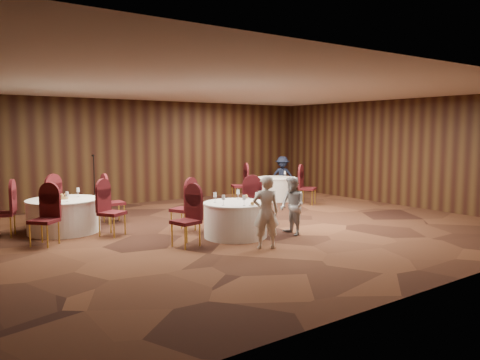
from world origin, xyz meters
TOP-DOWN VIEW (x-y plane):
  - ground at (0.00, 0.00)m, footprint 12.00×12.00m
  - room_shell at (0.00, 0.00)m, footprint 12.00×12.00m
  - table_main at (-0.53, -0.66)m, footprint 1.36×1.36m
  - table_left at (-3.37, 1.96)m, footprint 1.58×1.58m
  - table_right at (3.61, 2.97)m, footprint 1.29×1.29m
  - chairs_main at (-0.82, -0.05)m, footprint 2.97×1.94m
  - chairs_left at (-3.34, 1.92)m, footprint 3.08×2.96m
  - chairs_right at (3.15, 2.57)m, footprint 2.01×2.45m
  - tabletop_main at (-0.38, -0.76)m, footprint 1.15×1.08m
  - tabletop_left at (-3.37, 1.97)m, footprint 0.77×0.84m
  - tabletop_right at (3.79, 2.73)m, footprint 0.08×0.08m
  - mic_stand at (-2.06, 3.82)m, footprint 0.24×0.24m
  - woman_a at (-0.62, -1.81)m, footprint 0.61×0.53m
  - woman_b at (0.59, -1.21)m, footprint 0.57×0.68m
  - man_c at (4.52, 3.70)m, footprint 1.00×0.95m

SIDE VIEW (x-z plane):
  - ground at x=0.00m, z-range 0.00..0.00m
  - table_main at x=-0.53m, z-range 0.01..0.75m
  - table_left at x=-3.37m, z-range 0.01..0.75m
  - table_right at x=3.61m, z-range 0.01..0.75m
  - mic_stand at x=-2.06m, z-range -0.34..1.28m
  - chairs_main at x=-0.82m, z-range 0.00..1.00m
  - chairs_left at x=-3.34m, z-range 0.00..1.00m
  - chairs_right at x=3.15m, z-range 0.00..1.00m
  - woman_b at x=0.59m, z-range 0.00..1.27m
  - man_c at x=4.52m, z-range 0.00..1.36m
  - woman_a at x=-0.62m, z-range 0.00..1.41m
  - tabletop_left at x=-3.37m, z-range 0.71..0.93m
  - tabletop_main at x=-0.38m, z-range 0.74..0.95m
  - tabletop_right at x=3.79m, z-range 0.79..1.01m
  - room_shell at x=0.00m, z-range -4.04..7.96m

